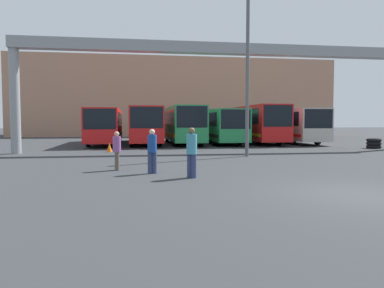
% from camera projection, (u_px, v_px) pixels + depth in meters
% --- Properties ---
extents(ground_plane, '(200.00, 200.00, 0.00)m').
position_uv_depth(ground_plane, '(357.00, 195.00, 10.11)').
color(ground_plane, '#2D3033').
extents(building_backdrop, '(43.07, 12.00, 10.40)m').
position_uv_depth(building_backdrop, '(174.00, 99.00, 54.33)').
color(building_backdrop, tan).
rests_on(building_backdrop, ground).
extents(overhead_gantry, '(26.70, 0.80, 7.08)m').
position_uv_depth(overhead_gantry, '(224.00, 62.00, 24.56)').
color(overhead_gantry, gray).
rests_on(overhead_gantry, ground).
extents(bus_slot_0, '(2.53, 11.53, 2.98)m').
position_uv_depth(bus_slot_0, '(105.00, 124.00, 32.17)').
color(bus_slot_0, red).
rests_on(bus_slot_0, ground).
extents(bus_slot_1, '(2.61, 11.95, 3.13)m').
position_uv_depth(bus_slot_1, '(144.00, 123.00, 32.89)').
color(bus_slot_1, red).
rests_on(bus_slot_1, ground).
extents(bus_slot_2, '(2.54, 10.59, 3.21)m').
position_uv_depth(bus_slot_2, '(183.00, 123.00, 32.74)').
color(bus_slot_2, '#268C4C').
rests_on(bus_slot_2, ground).
extents(bus_slot_3, '(2.53, 12.18, 2.96)m').
position_uv_depth(bus_slot_3, '(218.00, 124.00, 34.05)').
color(bus_slot_3, '#268C4C').
rests_on(bus_slot_3, ground).
extents(bus_slot_4, '(2.55, 11.49, 3.32)m').
position_uv_depth(bus_slot_4, '(254.00, 122.00, 34.21)').
color(bus_slot_4, red).
rests_on(bus_slot_4, ground).
extents(bus_slot_5, '(2.58, 10.28, 3.03)m').
position_uv_depth(bus_slot_5, '(291.00, 124.00, 34.15)').
color(bus_slot_5, beige).
rests_on(bus_slot_5, ground).
extents(pedestrian_near_left, '(0.33, 0.33, 1.58)m').
position_uv_depth(pedestrian_near_left, '(117.00, 150.00, 15.12)').
color(pedestrian_near_left, brown).
rests_on(pedestrian_near_left, ground).
extents(pedestrian_near_center, '(0.35, 0.35, 1.69)m').
position_uv_depth(pedestrian_near_center, '(152.00, 150.00, 14.18)').
color(pedestrian_near_center, navy).
rests_on(pedestrian_near_center, ground).
extents(pedestrian_near_right, '(0.37, 0.37, 1.77)m').
position_uv_depth(pedestrian_near_right, '(192.00, 151.00, 13.09)').
color(pedestrian_near_right, navy).
rests_on(pedestrian_near_right, ground).
extents(traffic_cone, '(0.37, 0.37, 0.59)m').
position_uv_depth(traffic_cone, '(109.00, 147.00, 24.15)').
color(traffic_cone, orange).
rests_on(traffic_cone, ground).
extents(tire_stack, '(1.04, 1.04, 0.72)m').
position_uv_depth(tire_stack, '(374.00, 143.00, 27.30)').
color(tire_stack, black).
rests_on(tire_stack, ground).
extents(lamp_post, '(0.36, 0.36, 9.05)m').
position_uv_depth(lamp_post, '(248.00, 69.00, 20.85)').
color(lamp_post, '#595B60').
rests_on(lamp_post, ground).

